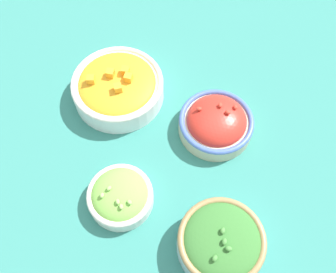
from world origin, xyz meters
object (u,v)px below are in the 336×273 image
Objects in this scene: bowl_broccoli at (221,242)px; bowl_lettuce at (120,196)px; bowl_squash at (118,87)px; bowl_cherry_tomatoes at (216,122)px.

bowl_broccoli is 1.22× the size of bowl_lettuce.
bowl_broccoli reaches higher than bowl_lettuce.
bowl_broccoli is (-0.37, 0.14, 0.00)m from bowl_squash.
bowl_broccoli reaches higher than bowl_cherry_tomatoes.
bowl_squash reaches higher than bowl_cherry_tomatoes.
bowl_broccoli is 0.25m from bowl_cherry_tomatoes.
bowl_broccoli is at bearing 159.03° from bowl_squash.
bowl_broccoli is at bearing -168.00° from bowl_lettuce.
bowl_broccoli reaches higher than bowl_squash.
bowl_squash is at bearing 15.44° from bowl_cherry_tomatoes.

